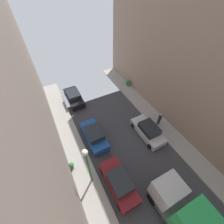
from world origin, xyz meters
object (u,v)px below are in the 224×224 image
Objects in this scene: parked_car_right_2 at (148,131)px; potted_plant_2 at (128,83)px; pedestrian at (160,119)px; potted_plant_0 at (72,166)px; parked_car_left_4 at (74,97)px; parked_car_left_3 at (94,135)px; parked_car_left_2 at (119,182)px; lamp_post at (87,163)px.

parked_car_right_2 is 9.13m from potted_plant_2.
potted_plant_0 is (-10.50, -0.46, -0.45)m from pedestrian.
parked_car_left_4 and parked_car_right_2 have the same top height.
parked_car_right_2 is 8.49m from potted_plant_0.
parked_car_right_2 is 5.02× the size of potted_plant_0.
parked_car_left_4 is (0.00, 7.04, 0.00)m from parked_car_left_3.
parked_car_left_4 reaches higher than potted_plant_2.
parked_car_left_3 is (0.00, 5.34, 0.00)m from parked_car_left_2.
parked_car_left_2 is 12.38m from parked_car_left_4.
parked_car_left_3 is at bearing 90.00° from parked_car_left_2.
parked_car_left_3 is 3.71m from potted_plant_0.
parked_car_left_4 is 8.28m from potted_plant_2.
potted_plant_2 is 14.83m from lamp_post.
parked_car_left_2 is at bearing -90.00° from parked_car_left_4.
pedestrian is at bearing -12.06° from parked_car_left_3.
parked_car_left_4 is 11.44m from lamp_post.
potted_plant_2 is at bearing 83.98° from pedestrian.
parked_car_left_2 is 5.02× the size of potted_plant_0.
parked_car_right_2 is 2.12m from pedestrian.
pedestrian is 10.52m from potted_plant_0.
lamp_post reaches higher than pedestrian.
potted_plant_0 is at bearing 133.12° from parked_car_left_2.
parked_car_left_4 is at bearing 71.20° from potted_plant_0.
parked_car_right_2 is (5.40, -9.20, 0.00)m from parked_car_left_4.
parked_car_left_3 is at bearing -90.00° from parked_car_left_4.
potted_plant_2 is at bearing 45.66° from lamp_post.
parked_car_left_2 is at bearing -90.00° from parked_car_left_3.
parked_car_left_2 is 3.69m from lamp_post.
parked_car_left_3 is at bearing -141.77° from potted_plant_2.
potted_plant_2 is (8.27, -0.53, -0.10)m from parked_car_left_4.
parked_car_left_3 is 10.52m from potted_plant_2.
potted_plant_2 is 0.17× the size of lamp_post.
parked_car_left_2 is at bearing -153.10° from pedestrian.
parked_car_left_2 reaches higher than potted_plant_2.
potted_plant_0 is 0.17× the size of lamp_post.
parked_car_left_2 is at bearing -46.88° from potted_plant_0.
parked_car_left_3 is 1.00× the size of parked_car_right_2.
parked_car_left_2 is at bearing -124.88° from potted_plant_2.
pedestrian is at bearing 13.91° from lamp_post.
parked_car_left_4 is at bearing 130.68° from pedestrian.
parked_car_left_3 is 0.83× the size of lamp_post.
parked_car_left_4 is 11.38m from pedestrian.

